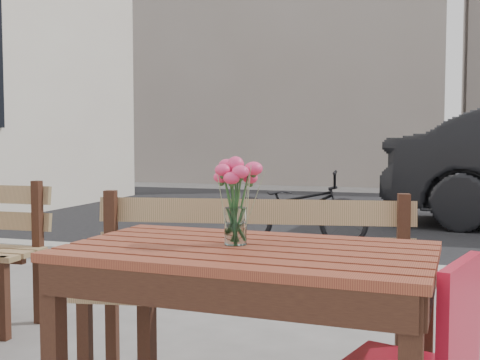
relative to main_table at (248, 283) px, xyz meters
The scene contains 6 objects.
street 5.10m from the main_table, 92.42° to the left, with size 30.00×8.12×0.12m.
backdrop_buildings 14.69m from the main_table, 90.18° to the left, with size 15.50×4.00×8.00m.
main_table is the anchor object (origin of this frame).
main_bench 0.62m from the main_table, 106.02° to the left, with size 1.52×0.70×0.91m.
main_vase 0.32m from the main_table, 151.39° to the left, with size 0.17×0.17×0.31m.
bicycle 4.40m from the main_table, 100.52° to the left, with size 0.53×1.53×0.81m, color black.
Camera 1 is at (0.82, -1.94, 1.13)m, focal length 45.00 mm.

